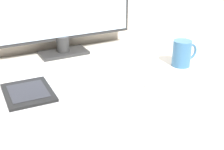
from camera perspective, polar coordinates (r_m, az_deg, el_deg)
keyboard at (r=1.08m, az=13.30°, el=-1.63°), size 0.26×0.11×0.01m
laptop at (r=1.00m, az=-14.34°, el=-3.59°), size 0.37×0.27×0.02m
ereader at (r=0.99m, az=-15.08°, el=-3.08°), size 0.15×0.18×0.01m
coffee_mug at (r=1.23m, az=12.74°, el=3.92°), size 0.11×0.07×0.10m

